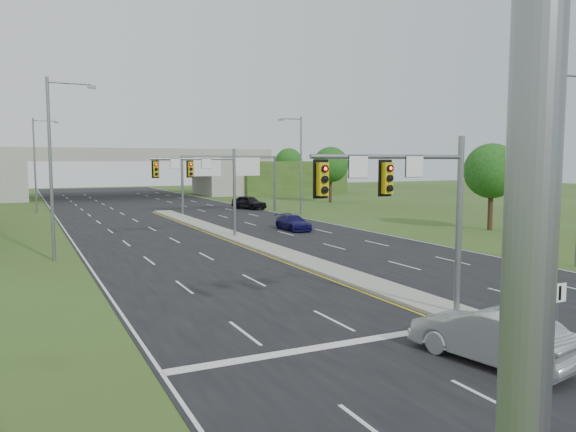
{
  "coord_description": "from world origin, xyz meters",
  "views": [
    {
      "loc": [
        -15.25,
        -16.5,
        6.05
      ],
      "look_at": [
        -1.81,
        11.49,
        3.0
      ],
      "focal_mm": 35.0,
      "sensor_mm": 36.0,
      "label": 1
    }
  ],
  "objects_px": {
    "keep_right_sign": "(558,305)",
    "sign_gantry": "(229,168)",
    "overpass": "(120,176)",
    "signal_mast_near": "(414,197)",
    "signal_mast_far": "(207,178)",
    "car_far_b": "(293,223)",
    "car_far_c": "(249,202)",
    "car_silver": "(491,335)"
  },
  "relations": [
    {
      "from": "signal_mast_near",
      "to": "signal_mast_far",
      "type": "height_order",
      "value": "same"
    },
    {
      "from": "overpass",
      "to": "car_far_c",
      "type": "height_order",
      "value": "overpass"
    },
    {
      "from": "signal_mast_near",
      "to": "car_silver",
      "type": "relative_size",
      "value": 1.4
    },
    {
      "from": "overpass",
      "to": "car_silver",
      "type": "distance_m",
      "value": 84.46
    },
    {
      "from": "keep_right_sign",
      "to": "car_silver",
      "type": "distance_m",
      "value": 2.74
    },
    {
      "from": "keep_right_sign",
      "to": "car_silver",
      "type": "height_order",
      "value": "keep_right_sign"
    },
    {
      "from": "keep_right_sign",
      "to": "overpass",
      "type": "relative_size",
      "value": 0.03
    },
    {
      "from": "overpass",
      "to": "car_far_b",
      "type": "xyz_separation_m",
      "value": [
        6.27,
        -52.74,
        -2.87
      ]
    },
    {
      "from": "signal_mast_near",
      "to": "car_far_c",
      "type": "relative_size",
      "value": 1.4
    },
    {
      "from": "signal_mast_near",
      "to": "overpass",
      "type": "height_order",
      "value": "overpass"
    },
    {
      "from": "signal_mast_near",
      "to": "car_far_c",
      "type": "height_order",
      "value": "signal_mast_near"
    },
    {
      "from": "keep_right_sign",
      "to": "sign_gantry",
      "type": "relative_size",
      "value": 0.19
    },
    {
      "from": "signal_mast_near",
      "to": "car_far_b",
      "type": "height_order",
      "value": "signal_mast_near"
    },
    {
      "from": "overpass",
      "to": "signal_mast_near",
      "type": "bearing_deg",
      "value": -91.62
    },
    {
      "from": "sign_gantry",
      "to": "car_silver",
      "type": "relative_size",
      "value": 2.32
    },
    {
      "from": "signal_mast_far",
      "to": "overpass",
      "type": "distance_m",
      "value": 55.13
    },
    {
      "from": "sign_gantry",
      "to": "car_far_b",
      "type": "xyz_separation_m",
      "value": [
        -0.41,
        -17.66,
        -4.56
      ]
    },
    {
      "from": "overpass",
      "to": "car_far_b",
      "type": "bearing_deg",
      "value": -83.22
    },
    {
      "from": "car_silver",
      "to": "car_far_c",
      "type": "distance_m",
      "value": 55.14
    },
    {
      "from": "overpass",
      "to": "sign_gantry",
      "type": "bearing_deg",
      "value": -79.21
    },
    {
      "from": "keep_right_sign",
      "to": "overpass",
      "type": "distance_m",
      "value": 84.55
    },
    {
      "from": "sign_gantry",
      "to": "car_far_b",
      "type": "relative_size",
      "value": 2.55
    },
    {
      "from": "car_far_b",
      "to": "signal_mast_far",
      "type": "bearing_deg",
      "value": -164.65
    },
    {
      "from": "sign_gantry",
      "to": "car_silver",
      "type": "xyz_separation_m",
      "value": [
        -9.34,
        -49.3,
        -4.4
      ]
    },
    {
      "from": "keep_right_sign",
      "to": "car_far_c",
      "type": "bearing_deg",
      "value": 78.62
    },
    {
      "from": "signal_mast_far",
      "to": "sign_gantry",
      "type": "xyz_separation_m",
      "value": [
        8.95,
        19.99,
        0.51
      ]
    },
    {
      "from": "car_far_b",
      "to": "car_far_c",
      "type": "bearing_deg",
      "value": 78.35
    },
    {
      "from": "sign_gantry",
      "to": "car_far_c",
      "type": "height_order",
      "value": "sign_gantry"
    },
    {
      "from": "signal_mast_near",
      "to": "sign_gantry",
      "type": "bearing_deg",
      "value": 78.75
    },
    {
      "from": "signal_mast_near",
      "to": "car_silver",
      "type": "height_order",
      "value": "signal_mast_near"
    },
    {
      "from": "signal_mast_near",
      "to": "sign_gantry",
      "type": "xyz_separation_m",
      "value": [
        8.95,
        44.99,
        0.51
      ]
    },
    {
      "from": "sign_gantry",
      "to": "signal_mast_near",
      "type": "bearing_deg",
      "value": -101.25
    },
    {
      "from": "signal_mast_far",
      "to": "car_far_b",
      "type": "relative_size",
      "value": 1.54
    },
    {
      "from": "sign_gantry",
      "to": "car_silver",
      "type": "height_order",
      "value": "sign_gantry"
    },
    {
      "from": "signal_mast_near",
      "to": "keep_right_sign",
      "type": "relative_size",
      "value": 3.18
    },
    {
      "from": "signal_mast_near",
      "to": "car_far_c",
      "type": "bearing_deg",
      "value": 75.13
    },
    {
      "from": "car_far_c",
      "to": "sign_gantry",
      "type": "bearing_deg",
      "value": -155.79
    },
    {
      "from": "overpass",
      "to": "car_silver",
      "type": "relative_size",
      "value": 16.01
    },
    {
      "from": "car_far_c",
      "to": "signal_mast_far",
      "type": "bearing_deg",
      "value": -139.67
    },
    {
      "from": "overpass",
      "to": "car_far_b",
      "type": "height_order",
      "value": "overpass"
    },
    {
      "from": "signal_mast_near",
      "to": "overpass",
      "type": "bearing_deg",
      "value": 88.38
    },
    {
      "from": "sign_gantry",
      "to": "overpass",
      "type": "distance_m",
      "value": 35.75
    }
  ]
}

